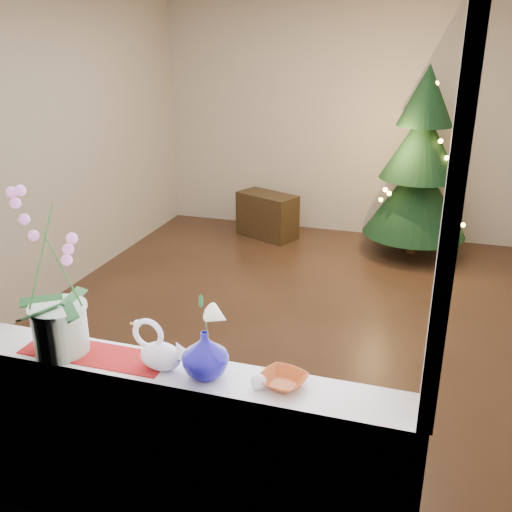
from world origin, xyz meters
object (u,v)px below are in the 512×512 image
Objects in this scene: xmas_tree at (420,163)px; paperweight at (258,382)px; blue_vase at (205,351)px; side_table at (267,215)px; orchid_pot at (53,275)px; swan at (160,346)px; amber_dish at (283,381)px.

paperweight is at bearing -96.06° from xmas_tree.
side_table is (-1.00, 4.38, -0.77)m from blue_vase.
swan is (0.50, 0.01, -0.28)m from orchid_pot.
orchid_pot reaches higher than paperweight.
side_table is at bearing 93.89° from orchid_pot.
orchid_pot is at bearing 179.14° from paperweight.
swan is at bearing 177.35° from paperweight.
blue_vase reaches higher than side_table.
paperweight is (0.24, -0.03, -0.09)m from blue_vase.
xmas_tree is 1.87m from side_table.
blue_vase is 0.26m from paperweight.
side_table is (-1.71, 0.06, -0.75)m from xmas_tree.
xmas_tree is at bearing 85.06° from amber_dish.
paperweight reaches higher than amber_dish.
xmas_tree is (0.37, 4.30, 0.08)m from amber_dish.
blue_vase is 4.56m from side_table.
amber_dish is at bearing -94.94° from xmas_tree.
blue_vase is 0.35m from amber_dish.
amber_dish is at bearing 4.32° from blue_vase.
xmas_tree is 2.86× the size of side_table.
swan is 0.46m from paperweight.
orchid_pot is 4.57m from xmas_tree.
blue_vase reaches higher than amber_dish.
swan is at bearing -55.81° from side_table.
swan is 3.95× the size of paperweight.
swan is 1.59× the size of amber_dish.
paperweight is 0.09× the size of side_table.
blue_vase is 3.66× the size of paperweight.
swan is 4.53m from side_table.
swan is at bearing 0.75° from orchid_pot.
amber_dish is 4.61m from side_table.
paperweight is (0.45, -0.02, -0.08)m from swan.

